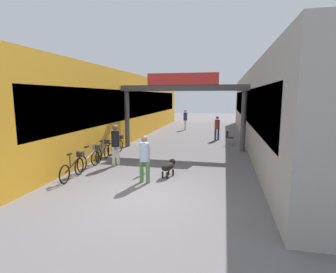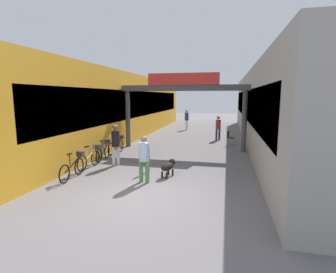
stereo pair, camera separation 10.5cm
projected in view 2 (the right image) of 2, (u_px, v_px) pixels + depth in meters
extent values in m
plane|color=slate|center=(142.00, 197.00, 7.86)|extent=(80.00, 80.00, 0.00)
cube|color=gold|center=(122.00, 107.00, 19.23)|extent=(3.00, 26.00, 4.48)
cube|color=black|center=(142.00, 104.00, 18.88)|extent=(0.04, 23.40, 1.79)
cube|color=#9E9993|center=(269.00, 108.00, 17.02)|extent=(3.00, 26.00, 4.48)
cube|color=black|center=(246.00, 104.00, 17.30)|extent=(0.04, 23.40, 1.79)
cylinder|color=#4C4C4F|center=(128.00, 119.00, 15.62)|extent=(0.28, 0.28, 3.29)
cylinder|color=#4C4C4F|center=(244.00, 121.00, 14.16)|extent=(0.28, 0.28, 3.29)
cube|color=#4C4C4F|center=(183.00, 88.00, 14.61)|extent=(7.40, 0.44, 0.33)
cube|color=red|center=(183.00, 79.00, 14.35)|extent=(3.96, 0.10, 0.64)
cylinder|color=#4C7F47|center=(141.00, 171.00, 9.19)|extent=(0.16, 0.16, 0.77)
cylinder|color=#4C7F47|center=(147.00, 172.00, 9.11)|extent=(0.16, 0.16, 0.77)
cylinder|color=#A5BFE0|center=(144.00, 152.00, 9.04)|extent=(0.38, 0.38, 0.64)
sphere|color=#8C664C|center=(144.00, 139.00, 8.97)|extent=(0.25, 0.25, 0.22)
cylinder|color=silver|center=(114.00, 156.00, 11.35)|extent=(0.19, 0.19, 0.84)
cylinder|color=silver|center=(118.00, 155.00, 11.52)|extent=(0.19, 0.19, 0.84)
cylinder|color=black|center=(115.00, 139.00, 11.32)|extent=(0.47, 0.47, 0.69)
sphere|color=#8C664C|center=(115.00, 127.00, 11.25)|extent=(0.33, 0.33, 0.24)
cylinder|color=navy|center=(219.00, 134.00, 18.08)|extent=(0.20, 0.20, 0.78)
cylinder|color=navy|center=(216.00, 135.00, 17.98)|extent=(0.20, 0.20, 0.78)
cylinder|color=#99332D|center=(218.00, 124.00, 17.92)|extent=(0.47, 0.47, 0.64)
sphere|color=#8C664C|center=(218.00, 118.00, 17.85)|extent=(0.31, 0.31, 0.22)
cylinder|color=silver|center=(186.00, 125.00, 23.43)|extent=(0.14, 0.14, 0.86)
cylinder|color=silver|center=(187.00, 125.00, 23.67)|extent=(0.14, 0.14, 0.86)
cylinder|color=navy|center=(187.00, 116.00, 23.43)|extent=(0.34, 0.34, 0.71)
sphere|color=tan|center=(187.00, 111.00, 23.35)|extent=(0.24, 0.24, 0.24)
ellipsoid|color=black|center=(168.00, 167.00, 9.80)|extent=(0.54, 0.81, 0.30)
sphere|color=black|center=(172.00, 162.00, 10.07)|extent=(0.32, 0.32, 0.25)
sphere|color=white|center=(171.00, 166.00, 9.99)|extent=(0.23, 0.23, 0.18)
cylinder|color=black|center=(168.00, 172.00, 10.08)|extent=(0.09, 0.09, 0.24)
cylinder|color=black|center=(173.00, 172.00, 9.98)|extent=(0.09, 0.09, 0.24)
cylinder|color=black|center=(162.00, 175.00, 9.70)|extent=(0.09, 0.09, 0.24)
cylinder|color=black|center=(167.00, 175.00, 9.60)|extent=(0.09, 0.09, 0.24)
torus|color=black|center=(79.00, 166.00, 10.04)|extent=(0.08, 0.67, 0.67)
torus|color=black|center=(64.00, 174.00, 9.05)|extent=(0.08, 0.67, 0.67)
cube|color=black|center=(72.00, 165.00, 9.52)|extent=(0.08, 0.94, 0.34)
cylinder|color=black|center=(70.00, 160.00, 9.37)|extent=(0.03, 0.03, 0.42)
cube|color=black|center=(69.00, 154.00, 9.33)|extent=(0.11, 0.22, 0.05)
cylinder|color=black|center=(78.00, 157.00, 9.93)|extent=(0.03, 0.03, 0.46)
cylinder|color=gray|center=(78.00, 151.00, 9.89)|extent=(0.46, 0.05, 0.03)
cube|color=#332D28|center=(80.00, 154.00, 10.11)|extent=(0.25, 0.21, 0.20)
torus|color=black|center=(96.00, 158.00, 11.41)|extent=(0.08, 0.67, 0.67)
torus|color=black|center=(82.00, 164.00, 10.44)|extent=(0.08, 0.67, 0.67)
cube|color=beige|center=(89.00, 156.00, 10.90)|extent=(0.08, 0.94, 0.34)
cylinder|color=beige|center=(87.00, 152.00, 10.75)|extent=(0.03, 0.03, 0.42)
cube|color=black|center=(87.00, 147.00, 10.72)|extent=(0.11, 0.22, 0.05)
cylinder|color=beige|center=(94.00, 150.00, 11.30)|extent=(0.03, 0.03, 0.46)
cylinder|color=gray|center=(94.00, 144.00, 11.26)|extent=(0.46, 0.05, 0.03)
cube|color=#332D28|center=(97.00, 147.00, 11.48)|extent=(0.25, 0.21, 0.20)
torus|color=black|center=(107.00, 151.00, 12.83)|extent=(0.11, 0.67, 0.67)
torus|color=black|center=(99.00, 156.00, 11.83)|extent=(0.11, 0.67, 0.67)
cube|color=#234C9E|center=(103.00, 150.00, 12.31)|extent=(0.12, 0.94, 0.34)
cylinder|color=#234C9E|center=(102.00, 145.00, 12.16)|extent=(0.03, 0.03, 0.42)
cube|color=black|center=(102.00, 141.00, 12.12)|extent=(0.12, 0.23, 0.05)
cylinder|color=#234C9E|center=(106.00, 144.00, 12.72)|extent=(0.03, 0.03, 0.46)
cylinder|color=gray|center=(106.00, 139.00, 12.68)|extent=(0.46, 0.07, 0.03)
cube|color=#332D28|center=(108.00, 141.00, 12.90)|extent=(0.26, 0.22, 0.20)
torus|color=black|center=(120.00, 146.00, 14.22)|extent=(0.10, 0.67, 0.67)
torus|color=black|center=(111.00, 149.00, 13.26)|extent=(0.10, 0.67, 0.67)
cube|color=red|center=(116.00, 144.00, 13.71)|extent=(0.10, 0.94, 0.34)
cylinder|color=red|center=(115.00, 140.00, 13.57)|extent=(0.03, 0.03, 0.42)
cube|color=black|center=(115.00, 136.00, 13.53)|extent=(0.11, 0.23, 0.05)
cylinder|color=red|center=(120.00, 139.00, 14.11)|extent=(0.03, 0.03, 0.46)
cylinder|color=gray|center=(120.00, 135.00, 14.07)|extent=(0.46, 0.06, 0.03)
cube|color=#332D28|center=(121.00, 137.00, 14.29)|extent=(0.25, 0.22, 0.20)
cylinder|color=gray|center=(148.00, 159.00, 10.39)|extent=(0.10, 0.10, 1.03)
sphere|color=gray|center=(148.00, 146.00, 10.31)|extent=(0.10, 0.10, 0.10)
cylinder|color=gray|center=(234.00, 141.00, 16.22)|extent=(0.04, 0.04, 0.45)
cylinder|color=gray|center=(233.00, 142.00, 15.92)|extent=(0.04, 0.04, 0.45)
cylinder|color=gray|center=(229.00, 141.00, 16.37)|extent=(0.04, 0.04, 0.45)
cylinder|color=gray|center=(227.00, 142.00, 16.06)|extent=(0.04, 0.04, 0.45)
cube|color=black|center=(231.00, 138.00, 16.11)|extent=(0.48, 0.48, 0.04)
cube|color=black|center=(228.00, 134.00, 16.15)|extent=(0.13, 0.40, 0.40)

